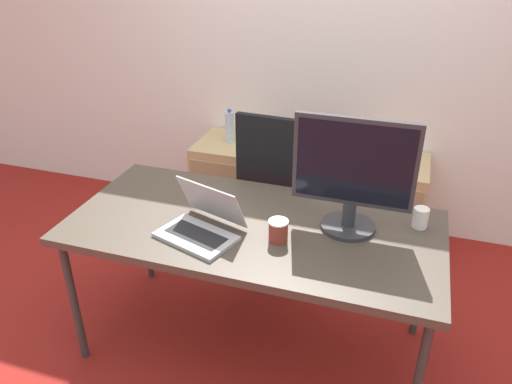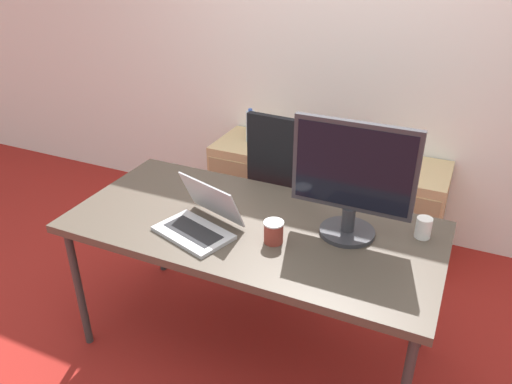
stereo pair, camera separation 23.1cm
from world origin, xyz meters
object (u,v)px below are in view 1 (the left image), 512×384
(office_chair, at_px, (282,210))
(coffee_cup_brown, at_px, (278,231))
(cabinet_left, at_px, (231,181))
(monitor, at_px, (353,175))
(cabinet_right, at_px, (388,205))
(coffee_cup_white, at_px, (421,218))
(mouse, at_px, (274,224))
(water_bottle, at_px, (230,127))
(laptop_center, at_px, (201,224))

(office_chair, distance_m, coffee_cup_brown, 0.94)
(cabinet_left, xyz_separation_m, monitor, (1.00, -1.09, 0.72))
(cabinet_right, bearing_deg, monitor, -97.47)
(coffee_cup_white, bearing_deg, cabinet_right, 100.00)
(mouse, bearing_deg, coffee_cup_white, 18.37)
(mouse, xyz_separation_m, coffee_cup_brown, (0.05, -0.10, 0.04))
(cabinet_left, xyz_separation_m, water_bottle, (0.00, 0.00, 0.43))
(cabinet_right, relative_size, water_bottle, 2.63)
(cabinet_left, distance_m, cabinet_right, 1.15)
(water_bottle, xyz_separation_m, laptop_center, (0.38, -1.35, 0.06))
(cabinet_right, height_order, laptop_center, laptop_center)
(cabinet_left, relative_size, mouse, 9.63)
(water_bottle, bearing_deg, monitor, -47.56)
(office_chair, relative_size, laptop_center, 2.76)
(coffee_cup_white, bearing_deg, cabinet_left, 143.41)
(cabinet_left, relative_size, coffee_cup_white, 6.54)
(monitor, bearing_deg, cabinet_left, 132.50)
(office_chair, relative_size, cabinet_left, 1.73)
(monitor, xyz_separation_m, mouse, (-0.33, -0.10, -0.26))
(office_chair, relative_size, coffee_cup_white, 11.29)
(cabinet_right, bearing_deg, laptop_center, -119.82)
(office_chair, distance_m, water_bottle, 0.77)
(cabinet_right, height_order, coffee_cup_brown, coffee_cup_brown)
(monitor, height_order, coffee_cup_brown, monitor)
(laptop_center, bearing_deg, mouse, 27.04)
(laptop_center, height_order, coffee_cup_brown, laptop_center)
(cabinet_left, relative_size, laptop_center, 1.60)
(coffee_cup_white, bearing_deg, water_bottle, 143.35)
(laptop_center, bearing_deg, monitor, 21.80)
(cabinet_right, relative_size, coffee_cup_white, 6.54)
(cabinet_left, xyz_separation_m, laptop_center, (0.38, -1.35, 0.49))
(laptop_center, xyz_separation_m, monitor, (0.63, 0.25, 0.23))
(monitor, height_order, coffee_cup_white, monitor)
(cabinet_right, distance_m, laptop_center, 1.63)
(cabinet_left, height_order, coffee_cup_white, coffee_cup_white)
(laptop_center, distance_m, coffee_cup_brown, 0.35)
(mouse, bearing_deg, office_chair, 101.58)
(office_chair, bearing_deg, laptop_center, -99.50)
(mouse, xyz_separation_m, coffee_cup_white, (0.65, 0.21, 0.03))
(office_chair, xyz_separation_m, cabinet_left, (-0.52, 0.46, -0.10))
(cabinet_right, distance_m, coffee_cup_brown, 1.45)
(water_bottle, height_order, coffee_cup_brown, water_bottle)
(water_bottle, distance_m, laptop_center, 1.40)
(coffee_cup_brown, bearing_deg, office_chair, 103.53)
(laptop_center, height_order, mouse, laptop_center)
(water_bottle, distance_m, coffee_cup_brown, 1.49)
(water_bottle, relative_size, laptop_center, 0.61)
(cabinet_right, height_order, mouse, mouse)
(cabinet_right, xyz_separation_m, water_bottle, (-1.15, 0.00, 0.43))
(cabinet_right, xyz_separation_m, coffee_cup_white, (0.17, -0.98, 0.49))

